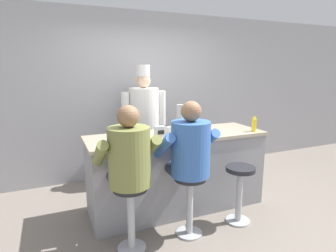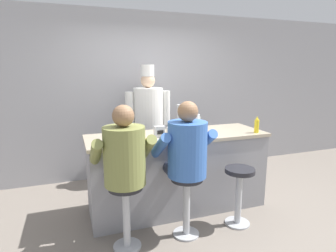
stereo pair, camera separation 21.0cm
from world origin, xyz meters
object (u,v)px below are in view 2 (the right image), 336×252
Objects in this scene: breakfast_plate at (149,140)px; diner_seated_olive at (124,160)px; cup_stack_steel at (180,120)px; empty_stool_round at (239,187)px; coffee_mug_white at (170,131)px; napkin_dispenser_chrome at (159,132)px; ketchup_bottle_red at (195,127)px; cook_in_whites_near at (148,118)px; diner_seated_blue at (186,153)px; mustard_bottle_yellow at (257,125)px; hot_sauce_bottle_orange at (189,131)px; water_pitcher_clear at (194,123)px; cereal_bowl at (182,138)px.

breakfast_plate is 0.17× the size of diner_seated_olive.
empty_stool_round is at bearing -50.45° from cup_stack_steel.
napkin_dispenser_chrome reaches higher than coffee_mug_white.
ketchup_bottle_red is 0.61m from breakfast_plate.
cook_in_whites_near is at bearing 101.44° from ketchup_bottle_red.
diner_seated_blue is at bearing -76.59° from napkin_dispenser_chrome.
empty_stool_round is at bearing -47.10° from coffee_mug_white.
mustard_bottle_yellow is 0.99m from cup_stack_steel.
cook_in_whites_near reaches higher than breakfast_plate.
empty_stool_round is (0.40, -0.51, -0.59)m from hot_sauce_bottle_orange.
mustard_bottle_yellow is 0.31× the size of empty_stool_round.
coffee_mug_white is (-0.20, 0.13, -0.01)m from hot_sauce_bottle_orange.
water_pitcher_clear is 1.74× the size of napkin_dispenser_chrome.
mustard_bottle_yellow is at bearing -9.67° from hot_sauce_bottle_orange.
napkin_dispenser_chrome is 0.09× the size of diner_seated_olive.
water_pitcher_clear is at bearing 15.81° from cup_stack_steel.
ketchup_bottle_red reaches higher than breakfast_plate.
diner_seated_olive reaches higher than empty_stool_round.
water_pitcher_clear is 1.22m from diner_seated_olive.
mustard_bottle_yellow reaches higher than cereal_bowl.
mustard_bottle_yellow is at bearing -13.33° from cup_stack_steel.
diner_seated_olive is (-0.82, -0.56, -0.25)m from cup_stack_steel.
hot_sauce_bottle_orange is at bearing 45.81° from cereal_bowl.
hot_sauce_bottle_orange is at bearing -33.66° from coffee_mug_white.
hot_sauce_bottle_orange is 1.03m from diner_seated_olive.
coffee_mug_white is (-0.33, -0.01, -0.07)m from water_pitcher_clear.
cup_stack_steel is at bearing -26.13° from coffee_mug_white.
mustard_bottle_yellow reaches higher than napkin_dispenser_chrome.
diner_seated_blue is (-0.30, -0.44, -0.16)m from ketchup_bottle_red.
mustard_bottle_yellow is 1.04m from cereal_bowl.
cup_stack_steel is 0.20× the size of cook_in_whites_near.
mustard_bottle_yellow is 0.14× the size of diner_seated_blue.
cup_stack_steel is at bearing 34.39° from diner_seated_olive.
diner_seated_blue is (0.12, -0.52, -0.13)m from napkin_dispenser_chrome.
water_pitcher_clear is 0.75m from diner_seated_blue.
water_pitcher_clear reaches higher than coffee_mug_white.
mustard_bottle_yellow is at bearing 1.37° from cereal_bowl.
coffee_mug_white is 0.09× the size of diner_seated_olive.
diner_seated_olive is at bearing 178.49° from empty_stool_round.
diner_seated_blue is at bearing -121.62° from water_pitcher_clear.
napkin_dispenser_chrome is (0.18, 0.16, 0.05)m from breakfast_plate.
ketchup_bottle_red is 0.43m from napkin_dispenser_chrome.
hot_sauce_bottle_orange is 0.08× the size of diner_seated_blue.
water_pitcher_clear is at bearing 158.67° from mustard_bottle_yellow.
ketchup_bottle_red is at bearing 172.69° from mustard_bottle_yellow.
hot_sauce_bottle_orange is 0.17m from cup_stack_steel.
diner_seated_blue reaches higher than water_pitcher_clear.
coffee_mug_white is at bearing 36.21° from breakfast_plate.
cook_in_whites_near is at bearing 66.61° from diner_seated_olive.
empty_stool_round is 1.86m from cook_in_whites_near.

